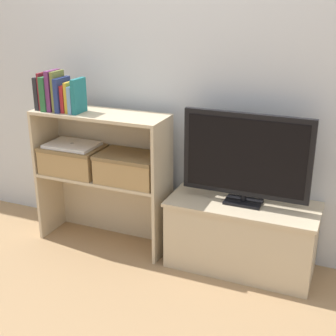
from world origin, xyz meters
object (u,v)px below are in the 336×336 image
Objects in this scene: book_olive at (58,91)px; book_teal at (79,96)px; book_mustard at (71,97)px; laptop at (72,145)px; book_plum at (54,90)px; book_forest at (49,93)px; book_navy at (62,94)px; book_crimson at (67,98)px; book_charcoal at (41,93)px; book_maroon at (44,91)px; storage_basket_right at (130,166)px; tv at (246,157)px; book_skyblue at (75,99)px; storage_basket_left at (73,158)px; tv_stand at (241,235)px.

book_olive reaches higher than book_teal.
book_teal is at bearing 0.00° from book_mustard.
book_plum is at bearing -158.88° from laptop.
laptop is (0.12, 0.03, -0.34)m from book_forest.
book_navy is at bearing 180.00° from book_mustard.
book_olive is at bearing 180.00° from book_crimson.
book_charcoal is 1.09× the size of book_mustard.
storage_basket_right is (0.58, 0.03, -0.45)m from book_maroon.
book_skyblue reaches higher than tv.
book_plum is at bearing -176.26° from storage_basket_right.
book_plum is at bearing 180.00° from book_navy.
book_crimson reaches higher than laptop.
tv is 1.88× the size of storage_basket_left.
book_maroon is 0.59× the size of storage_basket_left.
storage_basket_left and storage_basket_right have the same top height.
book_skyblue is at bearing 0.00° from book_plum.
book_olive is at bearing 0.00° from book_charcoal.
book_crimson reaches higher than tv_stand.
book_mustard is (0.06, 0.00, -0.01)m from book_navy.
book_maroon reaches higher than laptop.
book_mustard reaches higher than book_skyblue.
book_maroon is 1.09× the size of book_forest.
book_maroon is 0.94× the size of book_olive.
book_charcoal is 0.82× the size of book_plum.
storage_basket_left is at bearing 153.50° from book_skyblue.
book_skyblue is (0.25, 0.00, -0.02)m from book_charcoal.
book_teal reaches higher than book_charcoal.
book_plum reaches higher than book_teal.
book_maroon is 0.71× the size of laptop.
book_navy reaches higher than tv_stand.
book_skyblue is at bearing 0.00° from book_crimson.
book_charcoal is 0.97× the size of book_teal.
book_teal is 0.54× the size of storage_basket_right.
book_charcoal is 1.23× the size of book_skyblue.
book_mustard is (0.03, 0.00, 0.01)m from book_crimson.
book_forest is at bearing -180.00° from book_skyblue.
book_crimson is at bearing -175.60° from tv_stand.
book_skyblue is (0.09, 0.00, -0.02)m from book_navy.
book_crimson is (0.20, 0.00, -0.02)m from book_charcoal.
book_mustard is 1.13× the size of book_skyblue.
storage_basket_right is (0.51, 0.03, -0.45)m from book_plum.
book_maroon is at bearing -180.00° from book_skyblue.
book_plum is (-1.24, -0.09, 0.82)m from tv_stand.
book_skyblue is (0.19, 0.00, -0.02)m from book_forest.
book_mustard is 0.33m from laptop.
book_skyblue is at bearing -26.50° from storage_basket_left.
tv_stand is 0.51m from tv.
book_crimson is (-1.15, -0.09, 0.27)m from tv.
book_plum is 1.01× the size of book_olive.
book_charcoal is 0.20m from book_crimson.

